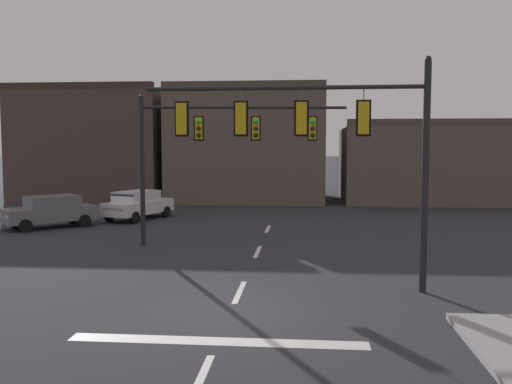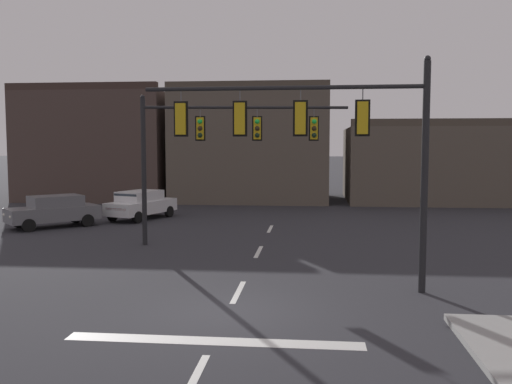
# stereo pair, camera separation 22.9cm
# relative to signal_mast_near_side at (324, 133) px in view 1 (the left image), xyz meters

# --- Properties ---
(ground_plane) EXTENTS (400.00, 400.00, 0.00)m
(ground_plane) POSITION_rel_signal_mast_near_side_xyz_m (-2.36, -2.54, -4.50)
(ground_plane) COLOR #2B2B30
(stop_bar_paint) EXTENTS (6.40, 0.50, 0.01)m
(stop_bar_paint) POSITION_rel_signal_mast_near_side_xyz_m (-2.36, -4.54, -4.50)
(stop_bar_paint) COLOR silver
(stop_bar_paint) RESTS_ON ground
(lane_centreline) EXTENTS (0.16, 26.40, 0.01)m
(lane_centreline) POSITION_rel_signal_mast_near_side_xyz_m (-2.36, -0.54, -4.50)
(lane_centreline) COLOR silver
(lane_centreline) RESTS_ON ground
(signal_mast_near_side) EXTENTS (8.06, 0.45, 6.61)m
(signal_mast_near_side) POSITION_rel_signal_mast_near_side_xyz_m (0.00, 0.00, 0.00)
(signal_mast_near_side) COLOR black
(signal_mast_near_side) RESTS_ON ground
(signal_mast_far_side) EXTENTS (8.50, 1.18, 6.21)m
(signal_mast_far_side) POSITION_rel_signal_mast_near_side_xyz_m (-4.37, 6.84, -0.13)
(signal_mast_far_side) COLOR black
(signal_mast_far_side) RESTS_ON ground
(car_lot_nearside) EXTENTS (4.42, 4.34, 1.61)m
(car_lot_nearside) POSITION_rel_signal_mast_near_side_xyz_m (-13.35, 10.96, -3.64)
(car_lot_nearside) COLOR slate
(car_lot_nearside) RESTS_ON ground
(car_lot_middle) EXTENTS (3.23, 4.75, 1.61)m
(car_lot_middle) POSITION_rel_signal_mast_near_side_xyz_m (-9.87, 14.38, -3.64)
(car_lot_middle) COLOR silver
(car_lot_middle) RESTS_ON ground
(building_row) EXTENTS (60.86, 11.12, 8.57)m
(building_row) POSITION_rel_signal_mast_near_side_xyz_m (7.02, 26.97, -0.98)
(building_row) COLOR #473833
(building_row) RESTS_ON ground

